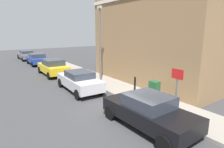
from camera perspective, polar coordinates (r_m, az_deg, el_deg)
ground at (r=9.92m, az=3.79°, el=-11.10°), size 80.00×80.00×0.00m
sidewalk at (r=15.69m, az=-4.00°, el=-1.81°), size 2.32×30.00×0.15m
corner_building at (r=16.13m, az=16.06°, el=14.31°), size 7.13×10.45×9.17m
car_black at (r=8.23m, az=10.97°, el=-10.90°), size 2.03×4.24×1.44m
car_silver at (r=13.06m, az=-9.84°, el=-1.97°), size 1.93×4.31×1.39m
car_yellow at (r=18.45m, az=-17.32°, el=2.08°), size 1.95×4.15×1.50m
car_blue at (r=24.96m, az=-21.65°, el=4.28°), size 1.98×3.96×1.38m
car_grey at (r=30.11m, az=-24.46°, el=5.31°), size 1.85×4.46×1.34m
utility_cabinet at (r=10.95m, az=12.61°, el=-5.25°), size 0.46×0.61×1.15m
bollard_near_cabinet at (r=12.20m, az=6.93°, el=-3.06°), size 0.14×0.14×1.04m
street_sign at (r=8.80m, az=18.99°, el=-3.43°), size 0.08×0.60×2.30m
lamppost at (r=14.84m, az=-3.66°, el=9.99°), size 0.20×0.44×5.72m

